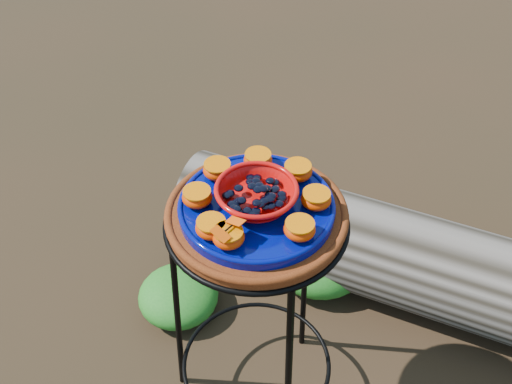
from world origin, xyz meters
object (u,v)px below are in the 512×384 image
Objects in this scene: cobalt_plate at (257,208)px; red_bowl at (257,196)px; driftwood_log at (427,266)px; plant_stand at (256,319)px; terracotta_saucer at (257,217)px.

cobalt_plate is 0.03m from red_bowl.
driftwood_log is at bearing 72.21° from cobalt_plate.
red_bowl is at bearing 0.00° from plant_stand.
plant_stand reaches higher than driftwood_log.
driftwood_log is at bearing 72.21° from terracotta_saucer.
driftwood_log is at bearing 72.21° from red_bowl.
plant_stand is 0.43m from red_bowl.
terracotta_saucer is (0.00, 0.00, 0.37)m from plant_stand.
plant_stand is at bearing -107.79° from driftwood_log.
red_bowl is at bearing -107.79° from driftwood_log.
cobalt_plate is 0.20× the size of driftwood_log.
plant_stand is at bearing 0.00° from red_bowl.
cobalt_plate is at bearing 0.00° from red_bowl.
red_bowl is (0.00, 0.00, 0.03)m from cobalt_plate.
red_bowl is at bearing 0.00° from terracotta_saucer.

